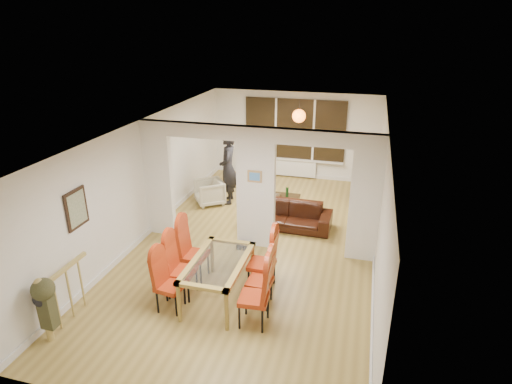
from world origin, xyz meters
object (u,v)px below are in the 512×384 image
at_px(dining_chair_lc, 194,251).
at_px(bowl, 277,196).
at_px(dining_table, 219,280).
at_px(dining_chair_rb, 260,278).
at_px(bottle, 287,192).
at_px(dining_chair_ra, 254,294).
at_px(television, 354,190).
at_px(dining_chair_la, 170,282).
at_px(dining_chair_rc, 262,260).
at_px(dining_chair_lb, 182,267).
at_px(coffee_table, 281,199).
at_px(sofa, 287,215).
at_px(armchair, 209,192).
at_px(person, 228,168).

xyz_separation_m(dining_chair_lc, bowl, (0.73, 3.78, -0.32)).
relative_size(dining_table, bowl, 6.91).
distance_m(dining_chair_rb, bottle, 4.28).
bearing_deg(dining_chair_ra, television, 73.13).
height_order(dining_chair_la, dining_chair_rc, dining_chair_rc).
xyz_separation_m(dining_chair_lb, bottle, (1.00, 4.36, -0.19)).
bearing_deg(dining_chair_rb, dining_chair_lc, 164.28).
bearing_deg(coffee_table, dining_table, -92.37).
bearing_deg(television, dining_chair_la, 135.84).
bearing_deg(sofa, dining_chair_lc, -114.82).
height_order(dining_chair_la, armchair, dining_chair_la).
distance_m(dining_chair_la, dining_chair_rc, 1.64).
bearing_deg(dining_chair_lb, dining_chair_lc, 89.28).
relative_size(television, bottle, 3.02).
distance_m(dining_chair_rb, coffee_table, 4.39).
xyz_separation_m(dining_table, dining_chair_rc, (0.64, 0.50, 0.20)).
xyz_separation_m(dining_chair_lc, coffee_table, (0.82, 3.88, -0.46)).
bearing_deg(armchair, dining_chair_rb, -3.94).
distance_m(dining_chair_la, dining_chair_rb, 1.49).
height_order(dining_chair_la, dining_chair_rb, dining_chair_la).
height_order(person, bottle, person).
bearing_deg(bowl, dining_chair_lc, -100.97).
bearing_deg(dining_chair_rc, television, 74.12).
xyz_separation_m(dining_table, coffee_table, (0.18, 4.36, -0.26)).
bearing_deg(armchair, bottle, 66.57).
xyz_separation_m(dining_chair_lb, dining_chair_ra, (1.41, -0.42, 0.01)).
bearing_deg(person, dining_chair_lc, -5.98).
distance_m(dining_chair_ra, television, 5.82).
xyz_separation_m(television, bottle, (-1.67, -0.89, 0.12)).
bearing_deg(television, sofa, 127.72).
distance_m(dining_chair_lc, dining_chair_rc, 1.28).
bearing_deg(dining_chair_rc, bottle, 94.84).
bearing_deg(sofa, dining_chair_rc, -88.17).
relative_size(dining_chair_lc, coffee_table, 1.19).
distance_m(dining_chair_rc, coffee_table, 3.92).
height_order(television, bottle, bottle).
bearing_deg(television, dining_chair_rb, 147.18).
height_order(dining_table, bowl, dining_table).
relative_size(dining_chair_rc, person, 0.60).
distance_m(armchair, television, 3.89).
height_order(television, bowl, television).
distance_m(dining_chair_lb, person, 4.22).
bearing_deg(dining_chair_ra, armchair, 114.56).
xyz_separation_m(dining_chair_lc, armchair, (-0.99, 3.38, -0.25)).
xyz_separation_m(dining_table, sofa, (0.61, 3.06, -0.08)).
xyz_separation_m(dining_chair_lc, dining_chair_ra, (1.41, -0.97, -0.01)).
xyz_separation_m(sofa, armchair, (-2.25, 0.81, 0.03)).
height_order(dining_chair_ra, dining_chair_rc, dining_chair_rc).
distance_m(dining_chair_rb, bowl, 4.29).
bearing_deg(sofa, bowl, 114.51).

